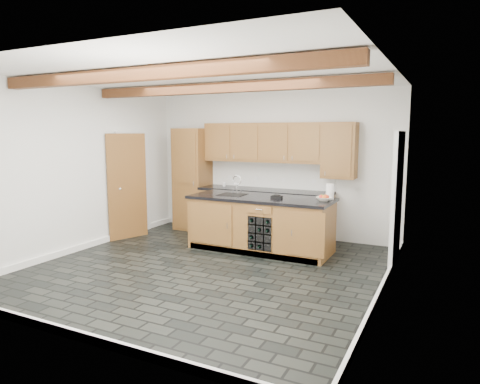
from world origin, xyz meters
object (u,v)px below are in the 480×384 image
(island, at_px, (261,224))
(kitchen_scale, at_px, (277,197))
(paper_towel, at_px, (330,192))
(fruit_bowl, at_px, (324,199))

(island, relative_size, kitchen_scale, 13.21)
(paper_towel, bearing_deg, island, -165.92)
(island, relative_size, fruit_bowl, 9.77)
(kitchen_scale, bearing_deg, paper_towel, 17.88)
(island, xyz_separation_m, kitchen_scale, (0.29, -0.01, 0.49))
(fruit_bowl, distance_m, paper_towel, 0.23)
(paper_towel, bearing_deg, fruit_bowl, -101.00)
(island, xyz_separation_m, fruit_bowl, (1.07, 0.07, 0.50))
(fruit_bowl, bearing_deg, paper_towel, 79.00)
(fruit_bowl, height_order, paper_towel, paper_towel)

